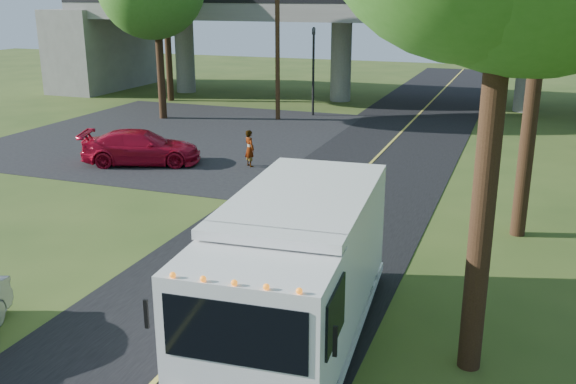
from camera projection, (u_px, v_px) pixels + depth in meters
The scene contains 10 objects.
ground at pixel (197, 340), 13.61m from camera, with size 120.00×120.00×0.00m, color #33491A.
road at pixel (332, 203), 22.56m from camera, with size 7.00×90.00×0.02m, color black.
parking_lot at pixel (174, 135), 33.39m from camera, with size 16.00×18.00×0.01m, color black.
lane_line at pixel (332, 202), 22.55m from camera, with size 0.12×90.00×0.01m, color gold.
overpass at pixel (432, 35), 40.92m from camera, with size 54.00×10.00×7.30m.
traffic_signal at pixel (313, 62), 37.95m from camera, with size 0.18×0.22×5.20m.
utility_pole at pixel (277, 39), 36.24m from camera, with size 1.60×0.26×9.00m.
step_van at pixel (295, 268), 13.05m from camera, with size 3.29×7.59×3.11m.
red_sedan at pixel (141, 147), 27.57m from camera, with size 2.04×5.02×1.46m, color #A40A21.
pedestrian at pixel (250, 149), 27.08m from camera, with size 0.58×0.38×1.58m, color gray.
Camera 1 is at (6.02, -10.64, 7.02)m, focal length 40.00 mm.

